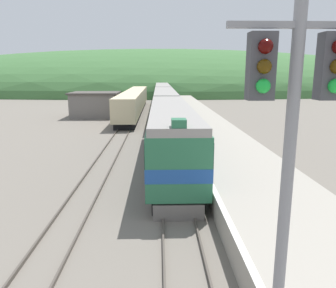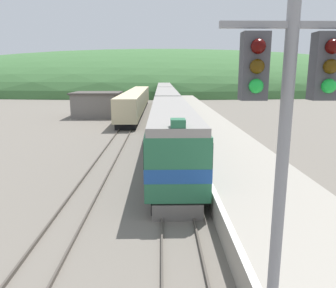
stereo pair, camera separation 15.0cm
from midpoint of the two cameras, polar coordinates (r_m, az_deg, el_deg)
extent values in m
cube|color=#4C443D|center=(70.45, -1.60, 6.98)|extent=(0.08, 180.00, 0.16)
cube|color=#4C443D|center=(70.47, -0.42, 6.98)|extent=(0.08, 180.00, 0.16)
cube|color=#4C443D|center=(70.62, -5.63, 6.94)|extent=(0.08, 180.00, 0.16)
cube|color=#4C443D|center=(70.53, -4.45, 6.95)|extent=(0.08, 180.00, 0.16)
cube|color=#9E9689|center=(50.77, 4.18, 5.46)|extent=(5.48, 140.00, 1.14)
cube|color=silver|center=(50.50, 1.22, 6.12)|extent=(0.24, 140.00, 0.01)
ellipsoid|color=#3D6B38|center=(132.70, -1.33, 9.41)|extent=(227.20, 102.24, 30.91)
cube|color=slate|center=(51.27, -12.57, 6.59)|extent=(6.69, 5.81, 3.49)
cube|color=#47423D|center=(51.13, -12.67, 8.67)|extent=(7.19, 6.31, 0.24)
cube|color=black|center=(24.42, 0.27, -2.23)|extent=(2.45, 18.84, 0.85)
cube|color=#286B47|center=(24.01, 0.28, 2.19)|extent=(2.98, 20.04, 2.97)
cube|color=#1E4C99|center=(24.06, 0.28, 1.63)|extent=(3.01, 20.06, 0.65)
cube|color=black|center=(23.91, 0.28, 3.73)|extent=(3.01, 18.84, 0.89)
cube|color=gray|center=(23.78, 0.28, 6.20)|extent=(2.81, 20.04, 0.40)
cube|color=black|center=(15.18, 1.41, -1.23)|extent=(3.02, 2.20, 1.19)
cube|color=#286B47|center=(14.24, 1.59, 3.67)|extent=(0.64, 0.80, 0.36)
cube|color=slate|center=(15.14, 1.55, -11.71)|extent=(2.33, 0.40, 0.77)
cube|color=black|center=(46.05, -0.65, 4.62)|extent=(2.45, 20.84, 0.85)
cube|color=#286B47|center=(45.83, -0.66, 6.99)|extent=(2.98, 22.17, 2.97)
cube|color=#1E4C99|center=(45.86, -0.66, 6.69)|extent=(3.01, 22.19, 0.65)
cube|color=black|center=(45.78, -0.66, 7.81)|extent=(3.01, 20.84, 0.89)
cube|color=gray|center=(45.71, -0.66, 9.10)|extent=(2.81, 22.17, 0.40)
cube|color=black|center=(68.97, -1.00, 7.16)|extent=(2.45, 20.84, 0.85)
cube|color=#286B47|center=(68.83, -1.00, 8.74)|extent=(2.98, 22.17, 2.97)
cube|color=#1E4C99|center=(68.85, -1.00, 8.54)|extent=(3.01, 22.19, 0.65)
cube|color=black|center=(68.80, -1.01, 9.29)|extent=(3.01, 20.84, 0.89)
cube|color=gray|center=(68.75, -1.01, 10.15)|extent=(2.81, 22.17, 0.40)
cube|color=black|center=(91.97, -1.17, 8.43)|extent=(2.45, 20.84, 0.85)
cube|color=#286B47|center=(91.86, -1.18, 9.62)|extent=(2.98, 22.17, 2.97)
cube|color=#1E4C99|center=(91.87, -1.18, 9.47)|extent=(3.01, 22.19, 0.65)
cube|color=black|center=(91.84, -1.18, 10.02)|extent=(3.01, 20.84, 0.89)
cube|color=gray|center=(91.80, -1.18, 10.67)|extent=(2.81, 22.17, 0.40)
cube|color=black|center=(55.70, -5.93, 5.85)|extent=(2.46, 35.19, 0.80)
cube|color=beige|center=(55.53, -5.97, 7.74)|extent=(2.90, 36.66, 2.87)
cylinder|color=gray|center=(6.02, 18.83, -12.55)|extent=(0.20, 0.20, 8.13)
cube|color=gray|center=(5.54, 21.19, 18.77)|extent=(2.20, 0.10, 0.10)
cube|color=#424247|center=(5.32, 15.07, 12.87)|extent=(0.40, 0.28, 1.02)
sphere|color=#3C0504|center=(5.17, 15.81, 16.04)|extent=(0.22, 0.22, 0.22)
sphere|color=#412C05|center=(5.15, 15.62, 12.88)|extent=(0.22, 0.22, 0.22)
sphere|color=green|center=(5.16, 15.44, 9.70)|extent=(0.22, 0.22, 0.22)
cube|color=#424247|center=(5.73, 25.91, 12.01)|extent=(0.40, 0.28, 1.02)
sphere|color=green|center=(5.58, 26.44, 9.04)|extent=(0.22, 0.22, 0.22)
camera|label=1|loc=(0.07, -90.23, -0.05)|focal=35.00mm
camera|label=2|loc=(0.07, 89.77, 0.05)|focal=35.00mm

